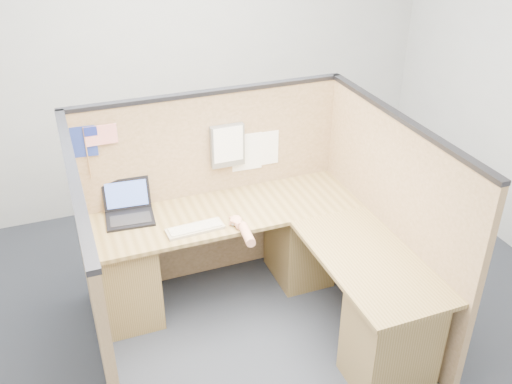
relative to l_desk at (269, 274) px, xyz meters
name	(u,v)px	position (x,y,z in m)	size (l,w,h in m)	color
floor	(259,349)	(-0.18, -0.29, -0.39)	(5.00, 5.00, 0.00)	#1F242D
wall_back	(168,59)	(-0.18, 1.96, 1.01)	(5.00, 5.00, 0.00)	#ADAFB3
cubicle_partitions	(237,224)	(-0.18, 0.14, 0.38)	(2.06, 1.83, 1.53)	brown
l_desk	(269,274)	(0.00, 0.00, 0.00)	(1.95, 1.75, 0.73)	brown
laptop	(128,209)	(-0.85, 0.57, 0.40)	(0.35, 0.34, 0.24)	black
keyboard	(195,228)	(-0.46, 0.23, 0.35)	(0.40, 0.15, 0.03)	gray
mouse	(236,222)	(-0.17, 0.19, 0.36)	(0.10, 0.06, 0.04)	silver
hand_forearm	(243,230)	(-0.16, 0.07, 0.37)	(0.10, 0.34, 0.07)	tan
blue_poster	(84,142)	(-1.06, 0.68, 0.90)	(0.16, 0.00, 0.22)	navy
american_flag	(97,138)	(-0.98, 0.67, 0.92)	(0.22, 0.01, 0.38)	olive
file_holder	(227,146)	(-0.07, 0.66, 0.72)	(0.25, 0.05, 0.32)	slate
paper_left	(265,148)	(0.24, 0.68, 0.63)	(0.21, 0.00, 0.27)	white
paper_right	(247,152)	(0.09, 0.68, 0.63)	(0.23, 0.00, 0.30)	white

